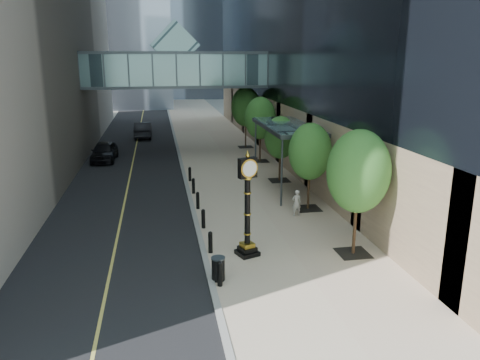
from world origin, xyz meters
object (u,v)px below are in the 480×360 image
Objects in this scene: trash_bin at (218,269)px; car_far at (143,130)px; street_clock at (247,212)px; pedestrian at (297,203)px; car_near at (104,151)px.

car_far is (-3.69, 35.27, 0.35)m from trash_bin.
street_clock is 3.08× the size of pedestrian.
car_far reaches higher than trash_bin.
trash_bin is at bearing 96.60° from car_far.
trash_bin is at bearing 45.40° from pedestrian.
pedestrian is 20.52m from car_near.
street_clock is at bearing -66.46° from car_near.
trash_bin is 24.54m from car_near.
car_near is (-8.24, 21.44, -1.22)m from street_clock.
car_far is (-5.27, 33.09, -1.20)m from street_clock.
trash_bin is at bearing -71.75° from car_near.
car_far is at bearing 78.78° from street_clock.
trash_bin is 8.70m from pedestrian.
street_clock reaches higher than pedestrian.
car_near is 0.94× the size of car_far.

